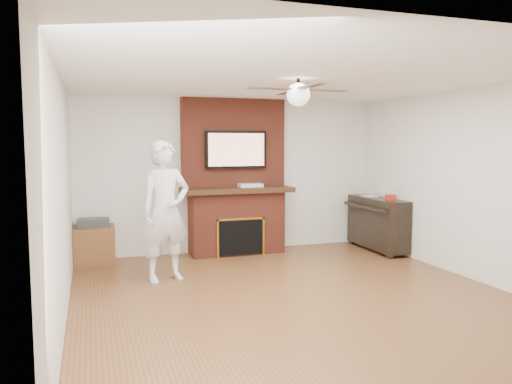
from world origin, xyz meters
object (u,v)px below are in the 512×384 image
object	(u,v)px
person	(165,211)
piano	(377,222)
fireplace	(235,192)
side_table	(94,243)

from	to	relation	value
person	piano	bearing A→B (deg)	-4.68
person	piano	distance (m)	3.71
person	fireplace	bearing A→B (deg)	28.76
side_table	person	bearing A→B (deg)	-53.88
person	piano	size ratio (longest dim) A/B	1.35
side_table	piano	world-z (taller)	piano
fireplace	person	world-z (taller)	fireplace
fireplace	piano	world-z (taller)	fireplace
fireplace	piano	xyz separation A→B (m)	(2.29, -0.58, -0.52)
fireplace	side_table	world-z (taller)	fireplace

